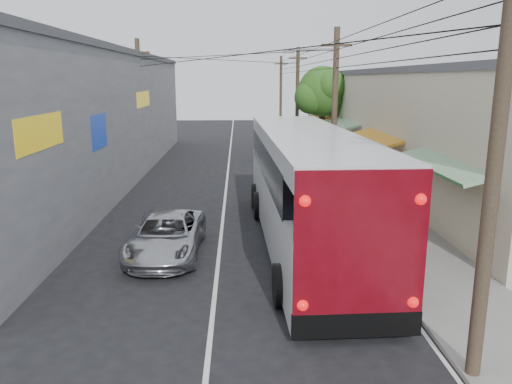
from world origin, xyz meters
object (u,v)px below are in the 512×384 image
at_px(coach_bus, 306,187).
at_px(jeepney, 166,235).
at_px(parked_car_far, 279,144).
at_px(pedestrian_far, 375,177).
at_px(parked_suv, 303,181).
at_px(pedestrian_near, 393,199).
at_px(parked_car_mid, 282,151).

height_order(coach_bus, jeepney, coach_bus).
relative_size(coach_bus, parked_car_far, 3.03).
xyz_separation_m(parked_car_far, pedestrian_far, (3.64, -14.31, 0.17)).
distance_m(parked_suv, parked_car_far, 14.79).
bearing_deg(pedestrian_near, coach_bus, 39.39).
distance_m(coach_bus, parked_suv, 6.93).
height_order(coach_bus, pedestrian_far, coach_bus).
relative_size(jeepney, parked_car_far, 1.06).
relative_size(jeepney, parked_suv, 0.80).
bearing_deg(parked_suv, coach_bus, -102.30).
xyz_separation_m(jeepney, parked_car_far, (5.52, 22.57, 0.08)).
bearing_deg(jeepney, coach_bus, 13.34).
relative_size(coach_bus, parked_car_mid, 3.66).
xyz_separation_m(parked_suv, parked_car_far, (0.00, 14.79, -0.13)).
distance_m(jeepney, pedestrian_near, 9.42).
relative_size(parked_suv, pedestrian_near, 3.77).
bearing_deg(jeepney, pedestrian_near, 24.51).
height_order(jeepney, parked_car_mid, jeepney).
bearing_deg(parked_suv, jeepney, -130.88).
relative_size(jeepney, parked_car_mid, 1.28).
height_order(parked_suv, parked_car_far, parked_suv).
relative_size(coach_bus, pedestrian_far, 8.67).
xyz_separation_m(jeepney, pedestrian_far, (9.16, 8.26, 0.25)).
distance_m(coach_bus, pedestrian_far, 8.59).
relative_size(parked_suv, pedestrian_far, 3.80).
relative_size(coach_bus, parked_suv, 2.28).
relative_size(parked_car_mid, pedestrian_far, 2.37).
relative_size(parked_suv, parked_car_mid, 1.61).
distance_m(coach_bus, parked_car_far, 21.62).
relative_size(coach_bus, pedestrian_near, 8.59).
bearing_deg(parked_car_mid, pedestrian_near, -77.35).
height_order(parked_car_far, pedestrian_near, pedestrian_near).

